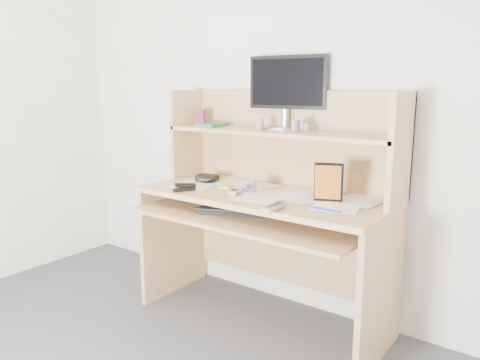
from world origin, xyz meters
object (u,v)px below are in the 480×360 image
Objects in this scene: desk at (270,200)px; monitor at (287,90)px; tv_remote at (274,207)px; keyboard at (240,210)px; game_case at (329,182)px.

monitor is (-0.01, 0.18, 0.61)m from desk.
desk is at bearing -90.56° from monitor.
desk is 0.63m from monitor.
tv_remote is at bearing -54.76° from desk.
tv_remote is 0.79m from monitor.
keyboard is 2.77× the size of tv_remote.
desk is 8.19× the size of tv_remote.
monitor is (0.06, 0.37, 0.64)m from keyboard.
tv_remote is 0.85× the size of game_case.
game_case is at bearing 56.77° from tv_remote.
monitor reaches higher than desk.
monitor reaches higher than game_case.
tv_remote is 0.36× the size of monitor.
keyboard is 2.35× the size of game_case.
game_case is 0.42× the size of monitor.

